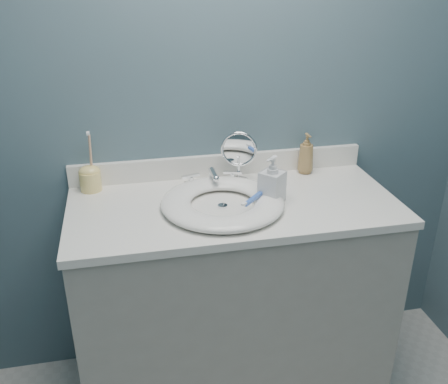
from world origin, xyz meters
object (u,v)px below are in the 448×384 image
object	(u,v)px
toothbrush_holder	(90,177)
makeup_mirror	(239,155)
soap_bottle_clear	(272,180)
soap_bottle_amber	(306,154)

from	to	relation	value
toothbrush_holder	makeup_mirror	bearing A→B (deg)	-4.19
soap_bottle_clear	soap_bottle_amber	bearing A→B (deg)	94.30
soap_bottle_amber	soap_bottle_clear	bearing A→B (deg)	-135.18
makeup_mirror	soap_bottle_clear	distance (m)	0.22
soap_bottle_amber	soap_bottle_clear	size ratio (longest dim) A/B	0.96
makeup_mirror	soap_bottle_clear	xyz separation A→B (m)	(0.08, -0.20, -0.03)
soap_bottle_clear	toothbrush_holder	bearing A→B (deg)	-153.28
toothbrush_holder	soap_bottle_amber	bearing A→B (deg)	-0.22
makeup_mirror	soap_bottle_amber	distance (m)	0.30
makeup_mirror	soap_bottle_amber	size ratio (longest dim) A/B	1.26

